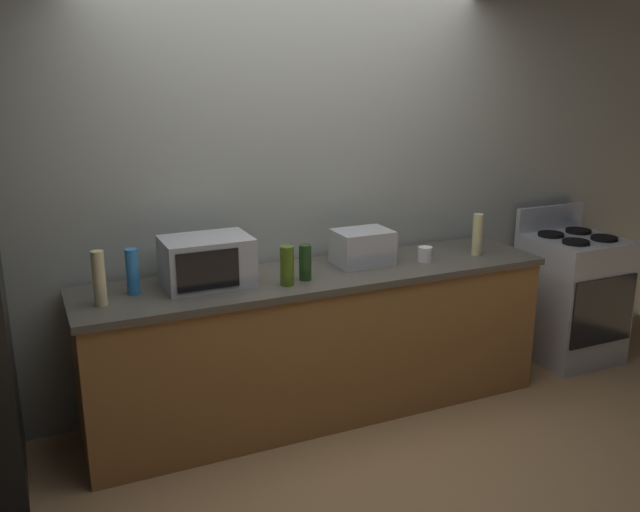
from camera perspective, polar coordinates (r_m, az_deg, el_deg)
ground_plane at (r=4.03m, az=2.45°, el=-15.28°), size 8.00×8.00×0.00m
back_wall at (r=4.25m, az=-2.30°, el=5.91°), size 6.40×0.10×2.70m
counter_run at (r=4.14m, az=0.00°, el=-7.32°), size 2.84×0.64×0.90m
stove_range at (r=5.24m, az=20.36°, el=-3.22°), size 0.60×0.61×1.08m
microwave at (r=3.78m, az=-9.51°, el=-0.44°), size 0.48×0.35×0.27m
toaster_oven at (r=4.15m, az=3.60°, el=0.76°), size 0.34×0.26×0.21m
bottle_hand_soap at (r=3.59m, az=-18.10°, el=-1.79°), size 0.06×0.06×0.28m
bottle_vinegar at (r=4.44m, az=13.11°, el=1.77°), size 0.06×0.06×0.27m
bottle_wine at (r=3.82m, az=-1.26°, el=-0.54°), size 0.07×0.07×0.20m
bottle_olive_oil at (r=3.73m, az=-2.79°, el=-0.82°), size 0.08×0.08×0.22m
bottle_spray_cleaner at (r=3.72m, az=-15.51°, el=-1.27°), size 0.07×0.07×0.25m
mug_white at (r=4.25m, az=8.84°, el=0.15°), size 0.09×0.09×0.09m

